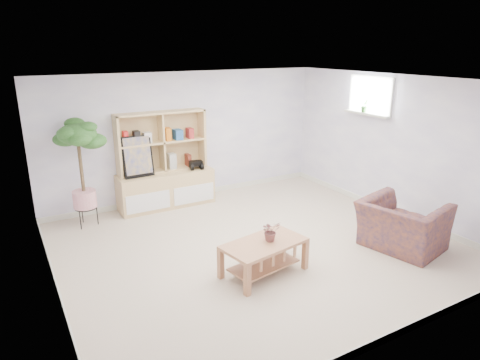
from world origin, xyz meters
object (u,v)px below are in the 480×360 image
coffee_table (264,258)px  floor_tree (82,174)px  storage_unit (165,160)px  armchair (403,222)px

coffee_table → floor_tree: 3.30m
storage_unit → floor_tree: 1.48m
floor_tree → armchair: floor_tree is taller
floor_tree → armchair: size_ratio=1.60×
storage_unit → coffee_table: bearing=-85.7°
storage_unit → coffee_table: size_ratio=1.61×
coffee_table → storage_unit: bearing=84.3°
floor_tree → armchair: 4.97m
coffee_table → armchair: size_ratio=0.98×
floor_tree → armchair: bearing=-39.4°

